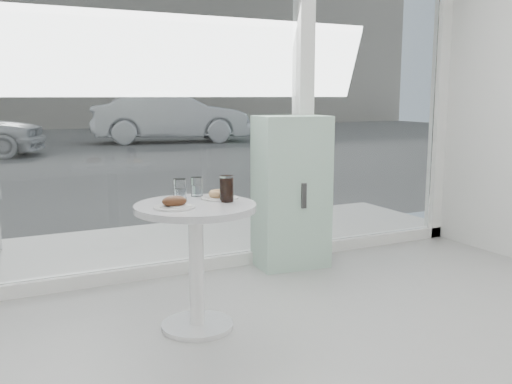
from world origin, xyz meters
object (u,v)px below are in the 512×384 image
car_silver (170,117)px  plate_donut (219,196)px  plate_fritter (175,203)px  water_tumbler_a (180,191)px  main_table (196,240)px  water_tumbler_b (197,188)px  mint_cabinet (291,192)px  cola_glass (227,189)px

car_silver → plate_donut: bearing=174.3°
plate_fritter → plate_donut: (0.34, 0.15, -0.01)m
water_tumbler_a → plate_donut: bearing=-13.4°
main_table → car_silver: (4.29, 13.50, 0.22)m
plate_fritter → main_table: bearing=21.7°
water_tumbler_a → water_tumbler_b: 0.18m
mint_cabinet → plate_fritter: mint_cabinet is taller
mint_cabinet → plate_fritter: size_ratio=5.22×
plate_fritter → water_tumbler_b: 0.40m
mint_cabinet → plate_donut: size_ratio=5.43×
water_tumbler_a → cola_glass: bearing=-34.2°
plate_donut → water_tumbler_a: water_tumbler_a is taller
plate_donut → water_tumbler_b: (-0.09, 0.16, 0.03)m
mint_cabinet → plate_donut: mint_cabinet is taller
car_silver → water_tumbler_a: size_ratio=35.12×
mint_cabinet → water_tumbler_a: mint_cabinet is taller
car_silver → plate_donut: size_ratio=20.42×
plate_fritter → water_tumbler_a: 0.23m
cola_glass → car_silver: bearing=73.1°
plate_fritter → water_tumbler_a: (0.10, 0.21, 0.03)m
water_tumbler_b → mint_cabinet: bearing=30.6°
mint_cabinet → plate_donut: 1.26m
cola_glass → mint_cabinet: bearing=42.7°
water_tumbler_b → plate_fritter: bearing=-128.8°
main_table → water_tumbler_a: size_ratio=5.79×
car_silver → water_tumbler_a: bearing=173.3°
plate_donut → water_tumbler_b: 0.19m
plate_donut → cola_glass: bearing=-88.6°
car_silver → plate_fritter: bearing=173.2°
mint_cabinet → cola_glass: (-0.97, -0.89, 0.23)m
mint_cabinet → water_tumbler_b: (-1.06, -0.63, 0.20)m
mint_cabinet → plate_donut: bearing=-135.4°
water_tumbler_a → water_tumbler_b: (0.15, 0.10, -0.01)m
water_tumbler_b → cola_glass: cola_glass is taller
water_tumbler_b → cola_glass: size_ratio=0.76×
plate_donut → water_tumbler_b: bearing=118.6°
plate_fritter → plate_donut: plate_fritter is taller
plate_donut → cola_glass: (0.00, -0.11, 0.06)m
main_table → water_tumbler_b: (0.11, 0.25, 0.27)m
plate_donut → water_tumbler_a: (-0.24, 0.06, 0.04)m
water_tumbler_b → plate_donut: bearing=-61.4°
plate_fritter → plate_donut: bearing=23.9°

